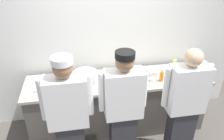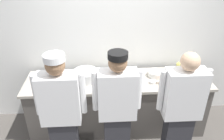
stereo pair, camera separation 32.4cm
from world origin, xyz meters
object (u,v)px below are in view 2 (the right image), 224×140
Objects in this scene: squeeze_bottle_spare at (178,67)px; chefs_knife at (173,81)px; mixing_bowl_steel at (86,75)px; plate_stack_rear at (115,83)px; squeeze_bottle_primary at (162,79)px; plate_stack_front at (156,74)px; chef_far_right at (181,110)px; ramekin_orange_sauce at (188,73)px; sheet_tray at (53,81)px; squeeze_bottle_secondary at (104,80)px; deli_cup at (133,83)px; ramekin_green_sauce at (153,82)px; ramekin_yellow_sauce at (199,81)px; chef_center at (117,109)px; chef_near_left at (62,114)px.

chefs_knife is (-0.15, -0.27, -0.08)m from squeeze_bottle_spare.
plate_stack_rear is at bearing -26.49° from mixing_bowl_steel.
squeeze_bottle_spare is at bearing 44.51° from squeeze_bottle_primary.
plate_stack_front is 0.68m from plate_stack_rear.
mixing_bowl_steel is (-1.20, 0.75, 0.11)m from chef_far_right.
plate_stack_front is 0.51m from ramekin_orange_sauce.
plate_stack_rear is at bearing -161.47° from squeeze_bottle_spare.
ramekin_orange_sauce is (0.14, -0.10, -0.06)m from squeeze_bottle_spare.
sheet_tray is (-0.48, -0.04, -0.06)m from mixing_bowl_steel.
squeeze_bottle_primary is at bearing -0.25° from squeeze_bottle_secondary.
squeeze_bottle_spare is 0.84m from deli_cup.
squeeze_bottle_spare is at bearing 34.21° from ramekin_green_sauce.
chef_center is at bearing -158.10° from ramekin_yellow_sauce.
plate_stack_front is 1.06m from mixing_bowl_steel.
chef_near_left is 9.14× the size of squeeze_bottle_spare.
mixing_bowl_steel is at bearing -178.73° from ramekin_orange_sauce.
plate_stack_front is at bearing 97.61° from squeeze_bottle_primary.
plate_stack_rear is at bearing -175.56° from chefs_knife.
chef_far_right reaches higher than mixing_bowl_steel.
mixing_bowl_steel is (-0.41, 0.70, 0.10)m from chef_center.
squeeze_bottle_spare is at bearing 143.94° from ramekin_orange_sauce.
ramekin_yellow_sauce is 0.36× the size of chefs_knife.
squeeze_bottle_secondary reaches higher than sheet_tray.
ramekin_yellow_sauce is 1.11× the size of deli_cup.
squeeze_bottle_primary is (1.35, 0.55, 0.11)m from chef_near_left.
squeeze_bottle_secondary is at bearing 176.16° from deli_cup.
ramekin_orange_sauce is (2.05, 0.07, 0.01)m from sheet_tray.
plate_stack_rear is 0.26m from deli_cup.
deli_cup is at bearing -171.81° from chefs_knife.
sheet_tray is (-0.89, 0.17, -0.02)m from plate_stack_rear.
chef_far_right is at bearing -128.91° from ramekin_yellow_sauce.
squeeze_bottle_secondary is at bearing 177.28° from plate_stack_rear.
squeeze_bottle_primary is 1.01× the size of squeeze_bottle_spare.
chef_far_right is 1.10m from squeeze_bottle_secondary.
sheet_tray is at bearing 170.65° from deli_cup.
ramekin_yellow_sauce is at bearing -21.70° from plate_stack_front.
chef_near_left reaches higher than plate_stack_front.
mixing_bowl_steel is at bearing 4.41° from sheet_tray.
plate_stack_front is at bearing 19.41° from plate_stack_rear.
ramekin_green_sauce is at bearing 111.75° from chef_far_right.
squeeze_bottle_primary is at bearing -161.59° from chefs_knife.
chef_center is 3.62× the size of sheet_tray.
deli_cup is at bearing -147.42° from plate_stack_front.
ramekin_green_sauce is at bearing 2.71° from plate_stack_rear.
sheet_tray is 1.66× the size of chefs_knife.
chefs_knife is at bearing 82.39° from chef_far_right.
chef_near_left is 16.77× the size of ramekin_yellow_sauce.
chef_center is 18.35× the size of deli_cup.
mixing_bowl_steel is at bearing 120.35° from chef_center.
chef_near_left is at bearing -152.27° from squeeze_bottle_spare.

